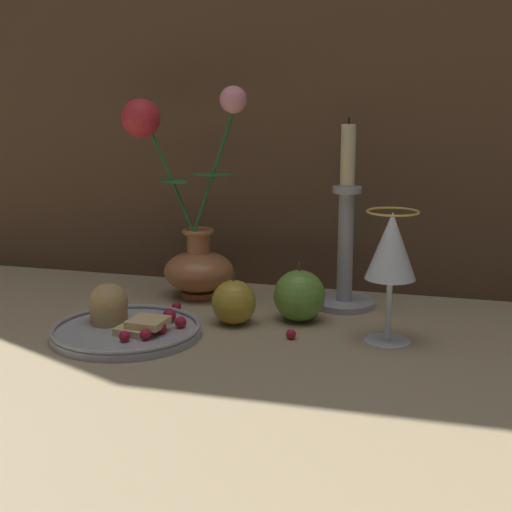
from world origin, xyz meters
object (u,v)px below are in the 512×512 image
(candlestick, at_px, (345,248))
(apple_near_glass, at_px, (234,302))
(plate_with_pastries, at_px, (123,324))
(wine_glass, at_px, (391,251))
(apple_beside_vase, at_px, (299,296))
(vase, at_px, (190,233))

(candlestick, xyz_separation_m, apple_near_glass, (-0.14, -0.13, -0.06))
(plate_with_pastries, bearing_deg, wine_glass, 10.51)
(wine_glass, xyz_separation_m, apple_near_glass, (-0.23, 0.02, -0.10))
(apple_beside_vase, bearing_deg, vase, 158.49)
(plate_with_pastries, relative_size, wine_glass, 1.16)
(apple_beside_vase, xyz_separation_m, apple_near_glass, (-0.09, -0.04, -0.01))
(plate_with_pastries, distance_m, apple_near_glass, 0.16)
(wine_glass, bearing_deg, apple_beside_vase, 156.34)
(wine_glass, distance_m, candlestick, 0.18)
(vase, relative_size, wine_glass, 1.89)
(vase, height_order, apple_beside_vase, vase)
(wine_glass, xyz_separation_m, apple_beside_vase, (-0.14, 0.06, -0.09))
(apple_beside_vase, bearing_deg, plate_with_pastries, -150.71)
(candlestick, height_order, apple_beside_vase, candlestick)
(vase, height_order, candlestick, vase)
(plate_with_pastries, bearing_deg, apple_beside_vase, 29.29)
(apple_near_glass, bearing_deg, vase, 132.84)
(vase, xyz_separation_m, candlestick, (0.25, 0.01, -0.01))
(wine_glass, height_order, candlestick, candlestick)
(apple_beside_vase, distance_m, apple_near_glass, 0.10)
(wine_glass, relative_size, apple_near_glass, 2.33)
(wine_glass, bearing_deg, candlestick, 118.50)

